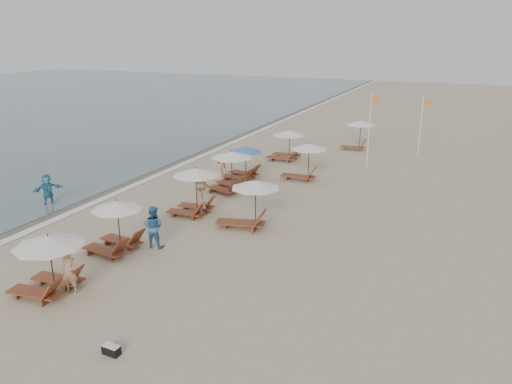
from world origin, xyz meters
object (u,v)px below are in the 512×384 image
at_px(lounger_station_2, 193,190).
at_px(lounger_station_4, 242,163).
at_px(lounger_station_0, 47,262).
at_px(waterline_walker, 48,190).
at_px(beachgoer_mid_b, 202,199).
at_px(lounger_station_5, 286,145).
at_px(inland_station_0, 248,202).
at_px(lounger_station_1, 114,227).
at_px(beachgoer_near, 69,272).
at_px(lounger_station_3, 229,170).
at_px(duffel_bag, 111,350).
at_px(flag_pole_near, 370,127).
at_px(beachgoer_mid_a, 153,227).
at_px(inland_station_1, 304,158).
at_px(inland_station_2, 358,131).
at_px(beachgoer_far_b, 220,169).

xyz_separation_m(lounger_station_2, lounger_station_4, (-0.43, 6.50, -0.24)).
height_order(lounger_station_0, waterline_walker, lounger_station_0).
height_order(beachgoer_mid_b, waterline_walker, beachgoer_mid_b).
bearing_deg(lounger_station_5, inland_station_0, -77.13).
relative_size(lounger_station_1, beachgoer_near, 1.50).
bearing_deg(inland_station_0, lounger_station_2, 170.05).
relative_size(lounger_station_3, duffel_bag, 4.97).
height_order(lounger_station_3, flag_pole_near, flag_pole_near).
bearing_deg(beachgoer_mid_a, lounger_station_0, 70.96).
relative_size(lounger_station_0, inland_station_1, 0.94).
relative_size(duffel_bag, flag_pole_near, 0.11).
distance_m(beachgoer_near, duffel_bag, 4.15).
bearing_deg(inland_station_0, lounger_station_3, 125.54).
bearing_deg(inland_station_2, lounger_station_1, -102.04).
relative_size(lounger_station_4, inland_station_2, 0.94).
distance_m(inland_station_1, waterline_walker, 14.30).
xyz_separation_m(beachgoer_mid_b, beachgoer_far_b, (-1.95, 5.58, -0.08)).
xyz_separation_m(lounger_station_4, inland_station_1, (3.43, 1.34, 0.33)).
bearing_deg(lounger_station_1, beachgoer_near, -76.45).
height_order(lounger_station_0, inland_station_2, inland_station_2).
bearing_deg(beachgoer_mid_a, lounger_station_1, 35.25).
distance_m(lounger_station_0, inland_station_1, 16.87).
height_order(lounger_station_2, beachgoer_near, lounger_station_2).
xyz_separation_m(lounger_station_2, lounger_station_5, (0.27, 12.09, -0.16)).
bearing_deg(beachgoer_near, lounger_station_1, 87.90).
distance_m(lounger_station_5, beachgoer_near, 20.48).
xyz_separation_m(inland_station_0, beachgoer_far_b, (-4.59, 6.05, -0.46)).
relative_size(beachgoer_mid_b, duffel_bag, 3.45).
bearing_deg(duffel_bag, inland_station_2, 89.03).
distance_m(lounger_station_1, inland_station_0, 5.89).
height_order(beachgoer_near, duffel_bag, beachgoer_near).
bearing_deg(lounger_station_2, beachgoer_mid_b, -9.01).
distance_m(beachgoer_mid_b, flag_pole_near, 13.72).
height_order(lounger_station_3, inland_station_0, lounger_station_3).
distance_m(lounger_station_3, waterline_walker, 9.47).
distance_m(inland_station_0, flag_pole_near, 13.34).
distance_m(lounger_station_5, inland_station_2, 6.40).
height_order(lounger_station_2, beachgoer_far_b, lounger_station_2).
height_order(lounger_station_2, inland_station_1, lounger_station_2).
relative_size(lounger_station_4, flag_pole_near, 0.50).
bearing_deg(beachgoer_near, flag_pole_near, 59.00).
distance_m(lounger_station_0, waterline_walker, 9.91).
distance_m(beachgoer_mid_b, duffel_bag, 10.96).
xyz_separation_m(inland_station_2, beachgoer_mid_a, (-3.60, -21.21, -0.58)).
height_order(lounger_station_2, inland_station_2, lounger_station_2).
relative_size(inland_station_2, beachgoer_far_b, 1.58).
xyz_separation_m(inland_station_0, waterline_walker, (-10.76, -1.19, -0.46)).
bearing_deg(lounger_station_3, beachgoer_near, -88.79).
bearing_deg(beachgoer_far_b, inland_station_1, -14.77).
relative_size(beachgoer_mid_a, beachgoer_mid_b, 1.00).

